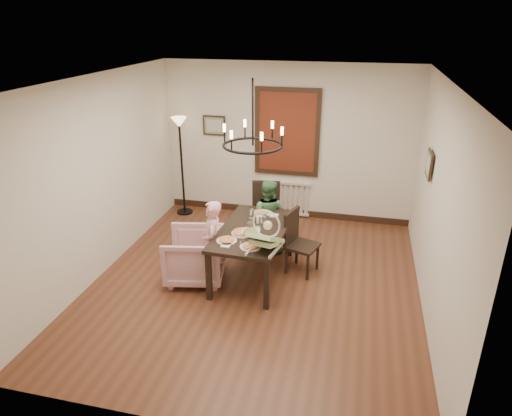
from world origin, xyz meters
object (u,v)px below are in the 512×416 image
at_px(chair_right, 303,243).
at_px(floor_lamp, 182,168).
at_px(elderly_woman, 213,249).
at_px(drinking_glass, 250,227).
at_px(baby_bouncer, 265,236).
at_px(seated_man, 267,222).
at_px(chair_far, 265,215).
at_px(armchair, 194,256).
at_px(dining_table, 253,234).

relative_size(chair_right, floor_lamp, 0.53).
xyz_separation_m(elderly_woman, drinking_glass, (0.49, 0.18, 0.32)).
distance_m(elderly_woman, baby_bouncer, 0.95).
bearing_deg(seated_man, drinking_glass, 91.50).
bearing_deg(chair_far, floor_lamp, 144.52).
height_order(elderly_woman, seated_man, elderly_woman).
relative_size(elderly_woman, floor_lamp, 0.56).
xyz_separation_m(chair_far, armchair, (-0.74, -1.32, -0.15)).
xyz_separation_m(dining_table, drinking_glass, (-0.03, -0.09, 0.16)).
relative_size(seated_man, floor_lamp, 0.55).
xyz_separation_m(chair_far, drinking_glass, (0.02, -1.13, 0.31)).
bearing_deg(elderly_woman, seated_man, 138.48).
xyz_separation_m(chair_far, elderly_woman, (-0.47, -1.31, -0.01)).
xyz_separation_m(chair_right, elderly_woman, (-1.19, -0.55, 0.03)).
bearing_deg(chair_right, seated_man, 67.22).
distance_m(seated_man, drinking_glass, 0.98).
xyz_separation_m(seated_man, floor_lamp, (-1.86, 1.11, 0.41)).
xyz_separation_m(armchair, baby_bouncer, (1.08, -0.27, 0.56)).
bearing_deg(seated_man, chair_far, -64.30).
height_order(elderly_woman, baby_bouncer, baby_bouncer).
xyz_separation_m(dining_table, seated_man, (0.03, 0.83, -0.17)).
bearing_deg(dining_table, chair_far, 95.01).
distance_m(drinking_glass, floor_lamp, 2.71).
height_order(armchair, floor_lamp, floor_lamp).
relative_size(drinking_glass, floor_lamp, 0.08).
bearing_deg(seated_man, armchair, 58.45).
height_order(seated_man, baby_bouncer, baby_bouncer).
distance_m(elderly_woman, seated_man, 1.22).
height_order(dining_table, armchair, dining_table).
xyz_separation_m(seated_man, baby_bouncer, (0.26, -1.37, 0.44)).
relative_size(armchair, baby_bouncer, 1.48).
xyz_separation_m(chair_right, baby_bouncer, (-0.38, -0.82, 0.46)).
relative_size(chair_right, elderly_woman, 0.94).
relative_size(armchair, drinking_glass, 5.59).
bearing_deg(floor_lamp, elderly_woman, -59.29).
distance_m(chair_right, drinking_glass, 0.86).
height_order(chair_far, drinking_glass, chair_far).
bearing_deg(baby_bouncer, seated_man, 111.89).
bearing_deg(chair_far, elderly_woman, -118.35).
bearing_deg(seated_man, baby_bouncer, 105.96).
relative_size(chair_far, seated_man, 1.05).
distance_m(chair_far, seated_man, 0.23).
distance_m(dining_table, armchair, 0.89).
relative_size(dining_table, chair_right, 1.73).
bearing_deg(floor_lamp, drinking_glass, -48.42).
relative_size(baby_bouncer, drinking_glass, 3.77).
xyz_separation_m(armchair, floor_lamp, (-1.03, 2.21, 0.53)).
distance_m(dining_table, drinking_glass, 0.18).
relative_size(dining_table, seated_man, 1.66).
xyz_separation_m(armchair, drinking_glass, (0.76, 0.18, 0.45)).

